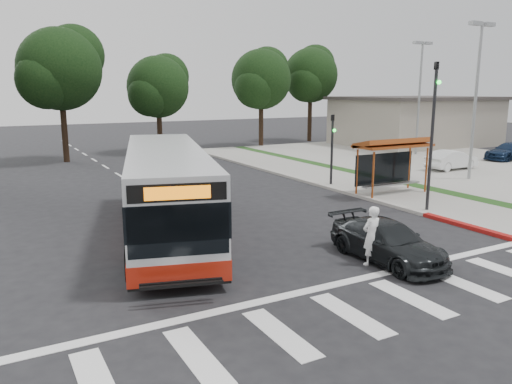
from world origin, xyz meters
TOP-DOWN VIEW (x-y plane):
  - ground at (0.00, 0.00)m, footprint 140.00×140.00m
  - sidewalk_east at (11.00, 8.00)m, footprint 4.00×40.00m
  - curb_east at (9.00, 8.00)m, footprint 0.30×40.00m
  - curb_east_red at (9.00, -2.00)m, footprint 0.32×6.00m
  - parking_lot at (23.00, 10.00)m, footprint 18.00×36.00m
  - commercial_building at (30.00, 22.00)m, footprint 14.00×10.00m
  - building_roof_cap at (30.00, 22.00)m, footprint 14.60×10.60m
  - crosswalk_ladder at (0.00, -5.00)m, footprint 18.00×2.60m
  - bus_shelter at (10.80, 5.10)m, footprint 4.20×1.60m
  - traffic_signal_ne_tall at (9.60, 1.49)m, footprint 0.18×0.37m
  - traffic_signal_ne_short at (9.60, 8.49)m, footprint 0.18×0.37m
  - lot_light_front at (18.00, 6.00)m, footprint 1.90×0.35m
  - lot_light_mid at (24.00, 16.00)m, footprint 1.90×0.35m
  - tree_ne_a at (16.08, 28.06)m, footprint 6.16×5.74m
  - tree_ne_b at (23.08, 30.06)m, footprint 6.16×5.74m
  - tree_north_a at (-1.92, 26.07)m, footprint 6.60×6.15m
  - tree_north_b at (6.07, 28.06)m, footprint 5.72×5.33m
  - transit_bus at (-1.57, 3.89)m, footprint 5.97×12.68m
  - pedestrian at (2.81, -2.50)m, footprint 0.71×0.49m
  - dark_sedan at (3.50, -2.48)m, footprint 1.78×4.35m
  - parked_car_1 at (20.00, 9.01)m, footprint 3.99×1.55m
  - parked_car_3 at (27.77, 10.14)m, footprint 4.51×1.89m

SIDE VIEW (x-z plane):
  - ground at x=0.00m, z-range 0.00..0.00m
  - crosswalk_ladder at x=0.00m, z-range 0.00..0.01m
  - parking_lot at x=23.00m, z-range 0.00..0.10m
  - sidewalk_east at x=11.00m, z-range 0.00..0.12m
  - curb_east at x=9.00m, z-range 0.00..0.15m
  - curb_east_red at x=9.00m, z-range 0.00..0.15m
  - dark_sedan at x=3.50m, z-range 0.00..1.26m
  - parked_car_1 at x=20.00m, z-range 0.10..1.40m
  - parked_car_3 at x=27.77m, z-range 0.10..1.40m
  - pedestrian at x=2.81m, z-range 0.00..1.86m
  - transit_bus at x=-1.57m, z-range 0.00..3.21m
  - commercial_building at x=30.00m, z-range 0.00..4.40m
  - bus_shelter at x=10.80m, z-range 0.92..3.78m
  - traffic_signal_ne_short at x=9.60m, z-range 0.48..4.48m
  - traffic_signal_ne_tall at x=9.60m, z-range 0.63..7.13m
  - building_roof_cap at x=30.00m, z-range 4.40..4.70m
  - tree_north_b at x=6.07m, z-range 1.45..9.88m
  - lot_light_front at x=18.00m, z-range 1.40..10.41m
  - lot_light_mid at x=24.00m, z-range 1.40..10.41m
  - tree_ne_a at x=16.08m, z-range 1.74..11.04m
  - tree_ne_b at x=23.08m, z-range 1.91..11.93m
  - tree_north_a at x=-1.92m, z-range 1.84..12.01m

